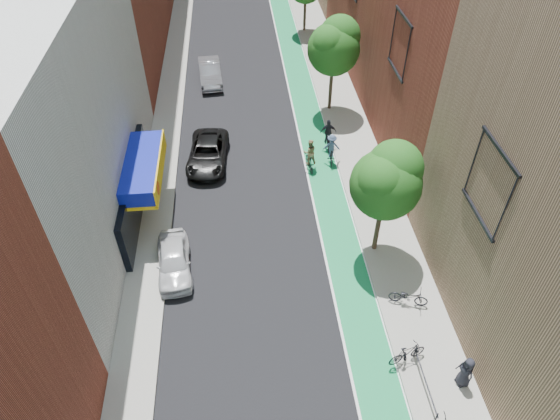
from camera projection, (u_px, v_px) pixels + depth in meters
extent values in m
cube|color=#167D4B|center=(304.00, 97.00, 37.65)|extent=(2.00, 68.00, 0.01)
cube|color=gray|center=(170.00, 102.00, 36.91)|extent=(2.00, 68.00, 0.15)
cube|color=gray|center=(336.00, 94.00, 37.78)|extent=(3.00, 68.00, 0.15)
cube|color=silver|center=(28.00, 126.00, 23.75)|extent=(8.00, 20.00, 12.00)
cylinder|color=#332619|center=(378.00, 227.00, 24.88)|extent=(0.24, 0.24, 3.30)
sphere|color=#214E15|center=(386.00, 185.00, 23.04)|extent=(3.36, 3.36, 3.36)
sphere|color=#214E15|center=(395.00, 168.00, 22.81)|extent=(2.64, 2.64, 2.64)
sphere|color=#214E15|center=(382.00, 181.00, 22.48)|extent=(2.40, 2.40, 2.40)
cylinder|color=#332619|center=(331.00, 88.00, 35.13)|extent=(0.24, 0.24, 3.47)
sphere|color=#214E15|center=(334.00, 49.00, 33.20)|extent=(3.53, 3.53, 3.53)
sphere|color=#214E15|center=(340.00, 36.00, 32.94)|extent=(2.77, 2.77, 2.77)
sphere|color=#214E15|center=(330.00, 44.00, 32.62)|extent=(2.52, 2.52, 2.52)
cylinder|color=#332619|center=(305.00, 14.00, 45.53)|extent=(0.24, 0.24, 3.19)
imported|color=silver|center=(174.00, 261.00, 24.51)|extent=(2.02, 4.18, 1.37)
imported|color=black|center=(208.00, 153.00, 31.12)|extent=(2.77, 5.23, 1.40)
imported|color=gray|center=(210.00, 72.00, 38.93)|extent=(1.97, 4.75, 1.53)
imported|color=black|center=(309.00, 162.00, 30.76)|extent=(0.64, 1.73, 1.01)
imported|color=#948156|center=(310.00, 152.00, 30.38)|extent=(0.88, 0.72, 1.69)
imported|color=black|center=(328.00, 143.00, 32.44)|extent=(0.71, 1.69, 0.87)
imported|color=black|center=(328.00, 132.00, 31.99)|extent=(1.03, 0.50, 1.71)
imported|color=black|center=(331.00, 155.00, 31.27)|extent=(0.68, 1.72, 1.01)
imported|color=#3E5170|center=(332.00, 146.00, 30.91)|extent=(1.09, 0.72, 1.59)
imported|color=black|center=(407.00, 353.00, 20.71)|extent=(1.80, 0.96, 1.04)
imported|color=black|center=(409.00, 296.00, 22.96)|extent=(1.91, 1.15, 0.95)
imported|color=black|center=(466.00, 372.00, 19.78)|extent=(0.72, 0.91, 1.62)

